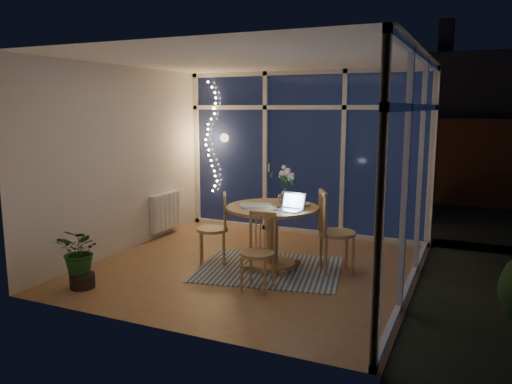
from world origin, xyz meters
TOP-DOWN VIEW (x-y plane):
  - floor at (0.00, 0.00)m, footprint 4.00×4.00m
  - ceiling at (0.00, 0.00)m, footprint 4.00×4.00m
  - wall_back at (0.00, 2.00)m, footprint 4.00×0.04m
  - wall_front at (0.00, -2.00)m, footprint 4.00×0.04m
  - wall_left at (-2.00, 0.00)m, footprint 0.04×4.00m
  - wall_right at (2.00, 0.00)m, footprint 0.04×4.00m
  - window_wall_back at (0.00, 1.96)m, footprint 4.00×0.10m
  - window_wall_right at (1.96, 0.00)m, footprint 0.10×4.00m
  - radiator at (-1.94, 0.90)m, footprint 0.10×0.70m
  - fairy_lights at (-1.65, 1.88)m, footprint 0.24×0.10m
  - garden_patio at (0.50, 5.00)m, footprint 12.00×6.00m
  - garden_fence at (0.00, 5.50)m, footprint 11.00×0.08m
  - neighbour_roof at (0.30, 8.50)m, footprint 7.00×3.00m
  - garden_shrubs at (-0.80, 3.40)m, footprint 0.90×0.90m
  - rug at (0.23, 0.00)m, footprint 2.00×1.73m
  - dining_table at (0.23, 0.10)m, footprint 1.37×1.37m
  - chair_left at (-0.58, -0.01)m, footprint 0.58×0.58m
  - chair_right at (1.03, 0.26)m, footprint 0.65×0.65m
  - chair_front at (0.38, -0.70)m, footprint 0.42×0.42m
  - laptop at (0.51, -0.06)m, footprint 0.36×0.32m
  - flower_vase at (0.30, 0.36)m, footprint 0.24×0.24m
  - bowl at (0.59, 0.29)m, footprint 0.18×0.18m
  - newspapers at (0.04, 0.04)m, footprint 0.44×0.39m
  - phone at (0.37, 0.07)m, footprint 0.12×0.08m
  - potted_plant at (-1.46, -1.47)m, footprint 0.55×0.48m

SIDE VIEW (x-z plane):
  - garden_patio at x=0.50m, z-range -0.11..-0.01m
  - floor at x=0.00m, z-range 0.00..0.00m
  - rug at x=0.23m, z-range 0.00..0.01m
  - potted_plant at x=-1.46m, z-range 0.00..0.76m
  - dining_table at x=0.23m, z-range 0.00..0.80m
  - radiator at x=-1.94m, z-range 0.11..0.69m
  - chair_front at x=0.38m, z-range 0.00..0.88m
  - garden_shrubs at x=-0.80m, z-range 0.00..0.90m
  - chair_left at x=-0.58m, z-range 0.00..0.93m
  - chair_right at x=1.03m, z-range 0.00..1.04m
  - phone at x=0.37m, z-range 0.80..0.81m
  - newspapers at x=0.04m, z-range 0.80..0.81m
  - bowl at x=0.59m, z-range 0.80..0.83m
  - garden_fence at x=0.00m, z-range 0.00..1.80m
  - flower_vase at x=0.30m, z-range 0.80..1.01m
  - laptop at x=0.51m, z-range 0.80..1.03m
  - wall_back at x=0.00m, z-range 0.00..2.60m
  - wall_front at x=0.00m, z-range 0.00..2.60m
  - wall_left at x=-2.00m, z-range 0.00..2.60m
  - wall_right at x=2.00m, z-range 0.00..2.60m
  - window_wall_back at x=0.00m, z-range 0.00..2.60m
  - window_wall_right at x=1.96m, z-range 0.00..2.60m
  - fairy_lights at x=-1.65m, z-range 0.60..2.45m
  - neighbour_roof at x=0.30m, z-range 1.10..3.30m
  - ceiling at x=0.00m, z-range 2.60..2.60m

